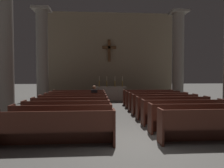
# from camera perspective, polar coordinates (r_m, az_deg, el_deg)

# --- Properties ---
(ground_plane) EXTENTS (80.00, 80.00, 0.00)m
(ground_plane) POSITION_cam_1_polar(r_m,az_deg,el_deg) (6.08, 6.56, -15.36)
(ground_plane) COLOR #66635E
(pew_left_row_1) EXTENTS (3.06, 0.50, 0.95)m
(pew_left_row_1) POSITION_cam_1_polar(r_m,az_deg,el_deg) (5.90, -14.52, -11.14)
(pew_left_row_1) COLOR #4C2319
(pew_left_row_1) RESTS_ON ground
(pew_left_row_2) EXTENTS (3.06, 0.50, 0.95)m
(pew_left_row_2) POSITION_cam_1_polar(r_m,az_deg,el_deg) (6.96, -12.89, -9.06)
(pew_left_row_2) COLOR #4C2319
(pew_left_row_2) RESTS_ON ground
(pew_left_row_3) EXTENTS (3.06, 0.50, 0.95)m
(pew_left_row_3) POSITION_cam_1_polar(r_m,az_deg,el_deg) (8.02, -11.70, -7.52)
(pew_left_row_3) COLOR #4C2319
(pew_left_row_3) RESTS_ON ground
(pew_left_row_4) EXTENTS (3.06, 0.50, 0.95)m
(pew_left_row_4) POSITION_cam_1_polar(r_m,az_deg,el_deg) (9.09, -10.80, -6.34)
(pew_left_row_4) COLOR #4C2319
(pew_left_row_4) RESTS_ON ground
(pew_left_row_5) EXTENTS (3.06, 0.50, 0.95)m
(pew_left_row_5) POSITION_cam_1_polar(r_m,az_deg,el_deg) (10.17, -10.09, -5.41)
(pew_left_row_5) COLOR #4C2319
(pew_left_row_5) RESTS_ON ground
(pew_left_row_6) EXTENTS (3.06, 0.50, 0.95)m
(pew_left_row_6) POSITION_cam_1_polar(r_m,az_deg,el_deg) (11.25, -9.52, -4.66)
(pew_left_row_6) COLOR #4C2319
(pew_left_row_6) RESTS_ON ground
(pew_left_row_7) EXTENTS (3.06, 0.50, 0.95)m
(pew_left_row_7) POSITION_cam_1_polar(r_m,az_deg,el_deg) (12.34, -9.05, -4.04)
(pew_left_row_7) COLOR #4C2319
(pew_left_row_7) RESTS_ON ground
(pew_left_row_8) EXTENTS (3.06, 0.50, 0.95)m
(pew_left_row_8) POSITION_cam_1_polar(r_m,az_deg,el_deg) (13.42, -8.65, -3.52)
(pew_left_row_8) COLOR #4C2319
(pew_left_row_8) RESTS_ON ground
(pew_right_row_1) EXTENTS (3.06, 0.50, 0.95)m
(pew_right_row_1) POSITION_cam_1_polar(r_m,az_deg,el_deg) (6.64, 25.28, -9.77)
(pew_right_row_1) COLOR #4C2319
(pew_right_row_1) RESTS_ON ground
(pew_right_row_2) EXTENTS (3.06, 0.50, 0.95)m
(pew_right_row_2) POSITION_cam_1_polar(r_m,az_deg,el_deg) (7.59, 21.17, -8.19)
(pew_right_row_2) COLOR #4C2319
(pew_right_row_2) RESTS_ON ground
(pew_right_row_3) EXTENTS (3.06, 0.50, 0.95)m
(pew_right_row_3) POSITION_cam_1_polar(r_m,az_deg,el_deg) (8.58, 18.01, -6.94)
(pew_right_row_3) COLOR #4C2319
(pew_right_row_3) RESTS_ON ground
(pew_right_row_4) EXTENTS (3.06, 0.50, 0.95)m
(pew_right_row_4) POSITION_cam_1_polar(r_m,az_deg,el_deg) (9.59, 15.52, -5.93)
(pew_right_row_4) COLOR #4C2319
(pew_right_row_4) RESTS_ON ground
(pew_right_row_5) EXTENTS (3.06, 0.50, 0.95)m
(pew_right_row_5) POSITION_cam_1_polar(r_m,az_deg,el_deg) (10.62, 13.52, -5.11)
(pew_right_row_5) COLOR #4C2319
(pew_right_row_5) RESTS_ON ground
(pew_right_row_6) EXTENTS (3.06, 0.50, 0.95)m
(pew_right_row_6) POSITION_cam_1_polar(r_m,az_deg,el_deg) (11.66, 11.87, -4.43)
(pew_right_row_6) COLOR #4C2319
(pew_right_row_6) RESTS_ON ground
(pew_right_row_7) EXTENTS (3.06, 0.50, 0.95)m
(pew_right_row_7) POSITION_cam_1_polar(r_m,az_deg,el_deg) (12.71, 10.50, -3.86)
(pew_right_row_7) COLOR #4C2319
(pew_right_row_7) RESTS_ON ground
(pew_right_row_8) EXTENTS (3.06, 0.50, 0.95)m
(pew_right_row_8) POSITION_cam_1_polar(r_m,az_deg,el_deg) (13.76, 9.34, -3.38)
(pew_right_row_8) COLOR #4C2319
(pew_right_row_8) RESTS_ON ground
(column_left_nearest) EXTENTS (1.16, 1.16, 6.31)m
(column_left_nearest) POSITION_cam_1_polar(r_m,az_deg,el_deg) (9.58, -26.60, 9.44)
(column_left_nearest) COLOR gray
(column_left_nearest) RESTS_ON ground
(column_left_second) EXTENTS (1.16, 1.16, 6.31)m
(column_left_second) POSITION_cam_1_polar(r_m,az_deg,el_deg) (15.49, -17.75, 6.78)
(column_left_second) COLOR gray
(column_left_second) RESTS_ON ground
(column_right_second) EXTENTS (1.16, 1.16, 6.31)m
(column_right_second) POSITION_cam_1_polar(r_m,az_deg,el_deg) (16.13, 16.87, 6.61)
(column_right_second) COLOR gray
(column_right_second) RESTS_ON ground
(altar) EXTENTS (2.20, 0.90, 1.01)m
(altar) POSITION_cam_1_polar(r_m,az_deg,el_deg) (16.02, -0.31, -2.34)
(altar) COLOR #BCB7AD
(altar) RESTS_ON ground
(candlestick_outer_left) EXTENTS (0.16, 0.16, 0.75)m
(candlestick_outer_left) POSITION_cam_1_polar(r_m,az_deg,el_deg) (15.94, -3.36, 0.23)
(candlestick_outer_left) COLOR #B79338
(candlestick_outer_left) RESTS_ON altar
(candlestick_inner_left) EXTENTS (0.16, 0.16, 0.75)m
(candlestick_inner_left) POSITION_cam_1_polar(r_m,az_deg,el_deg) (15.95, -1.38, 0.24)
(candlestick_inner_left) COLOR #B79338
(candlestick_inner_left) RESTS_ON altar
(candlestick_inner_right) EXTENTS (0.16, 0.16, 0.75)m
(candlestick_inner_right) POSITION_cam_1_polar(r_m,az_deg,el_deg) (16.00, 0.77, 0.24)
(candlestick_inner_right) COLOR #B79338
(candlestick_inner_right) RESTS_ON altar
(candlestick_outer_right) EXTENTS (0.16, 0.16, 0.75)m
(candlestick_outer_right) POSITION_cam_1_polar(r_m,az_deg,el_deg) (16.05, 2.72, 0.25)
(candlestick_outer_right) COLOR #B79338
(candlestick_outer_right) RESTS_ON altar
(apse_with_cross) EXTENTS (10.60, 0.46, 6.96)m
(apse_with_cross) POSITION_cam_1_polar(r_m,az_deg,el_deg) (18.23, -0.78, 7.52)
(apse_with_cross) COLOR gray
(apse_with_cross) RESTS_ON ground
(lone_worshipper) EXTENTS (0.32, 0.43, 1.32)m
(lone_worshipper) POSITION_cam_1_polar(r_m,az_deg,el_deg) (11.22, -4.64, -3.55)
(lone_worshipper) COLOR #26262B
(lone_worshipper) RESTS_ON ground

